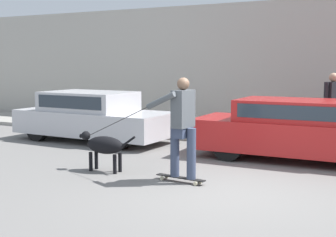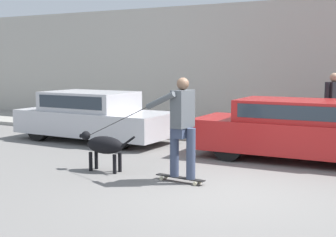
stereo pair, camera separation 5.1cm
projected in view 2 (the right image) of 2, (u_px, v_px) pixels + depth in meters
name	position (u px, v px, depth m)	size (l,w,h in m)	color
ground_plane	(231.00, 193.00, 7.37)	(36.00, 36.00, 0.00)	slate
back_wall	(319.00, 67.00, 13.15)	(32.00, 0.30, 3.84)	#ADA89E
sidewalk_curb	(305.00, 140.00, 12.11)	(30.00, 2.55, 0.11)	gray
parked_car_0	(93.00, 117.00, 12.31)	(4.25, 1.84, 1.30)	black
parked_car_1	(302.00, 131.00, 9.77)	(4.57, 1.76, 1.28)	black
dog	(104.00, 146.00, 8.84)	(1.22, 0.36, 0.74)	black
skateboarder	(182.00, 123.00, 7.95)	(2.53, 0.64, 1.80)	beige
pedestrian_with_bag	(334.00, 104.00, 11.38)	(0.41, 0.68, 1.70)	#3D4760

